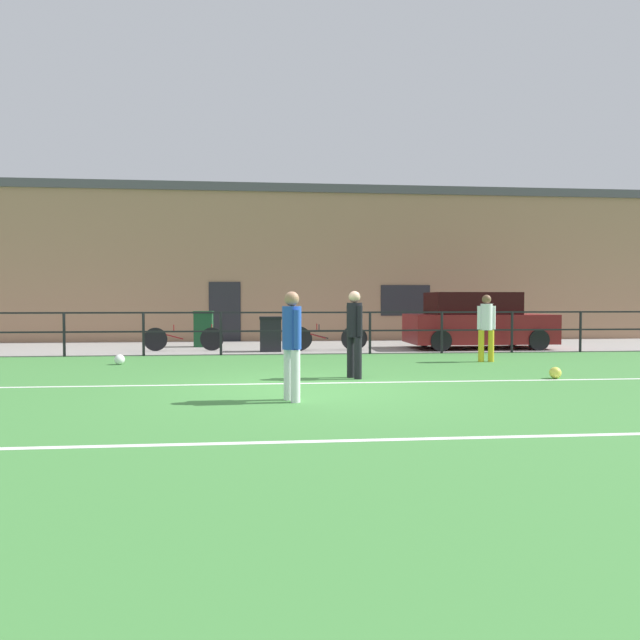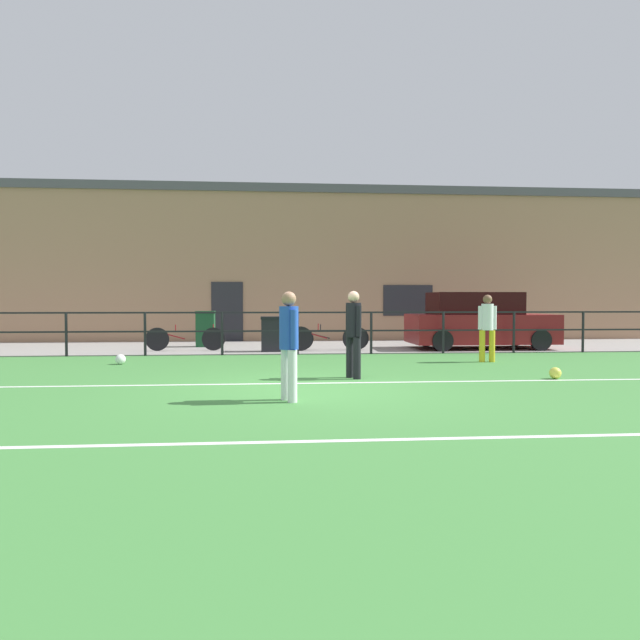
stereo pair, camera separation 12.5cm
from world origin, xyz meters
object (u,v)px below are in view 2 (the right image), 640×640
(player_striker, at_px, (289,339))
(parked_car_red, at_px, (479,322))
(bicycle_parked_2, at_px, (328,338))
(trash_bin_1, at_px, (206,329))
(trash_bin_0, at_px, (272,334))
(soccer_ball_match, at_px, (555,373))
(soccer_ball_spare, at_px, (120,359))
(bicycle_parked_0, at_px, (185,339))
(bicycle_parked_3, at_px, (330,338))
(player_winger, at_px, (487,324))
(player_goalkeeper, at_px, (353,329))

(player_striker, height_order, parked_car_red, parked_car_red)
(player_striker, distance_m, parked_car_red, 10.27)
(bicycle_parked_2, distance_m, trash_bin_1, 4.03)
(parked_car_red, distance_m, trash_bin_0, 6.16)
(soccer_ball_match, height_order, soccer_ball_spare, soccer_ball_spare)
(soccer_ball_match, distance_m, bicycle_parked_2, 7.12)
(trash_bin_0, bearing_deg, bicycle_parked_0, 170.69)
(player_striker, height_order, bicycle_parked_3, player_striker)
(player_striker, xyz_separation_m, player_winger, (4.81, 4.89, 0.01))
(bicycle_parked_0, height_order, bicycle_parked_2, bicycle_parked_2)
(bicycle_parked_2, bearing_deg, soccer_ball_spare, -149.41)
(player_goalkeeper, xyz_separation_m, parked_car_red, (4.64, 6.07, -0.11))
(player_goalkeeper, bearing_deg, player_winger, -79.71)
(bicycle_parked_2, bearing_deg, bicycle_parked_0, 175.57)
(player_winger, bearing_deg, bicycle_parked_0, 159.40)
(player_goalkeeper, xyz_separation_m, trash_bin_0, (-1.50, 5.64, -0.41))
(player_striker, xyz_separation_m, parked_car_red, (5.91, 8.39, -0.09))
(soccer_ball_match, height_order, bicycle_parked_2, bicycle_parked_2)
(soccer_ball_spare, bearing_deg, bicycle_parked_2, 30.59)
(parked_car_red, bearing_deg, soccer_ball_spare, -160.92)
(parked_car_red, relative_size, bicycle_parked_3, 1.86)
(soccer_ball_match, xyz_separation_m, bicycle_parked_0, (-7.65, 6.45, 0.26))
(player_striker, bearing_deg, bicycle_parked_2, -32.66)
(player_goalkeeper, height_order, trash_bin_0, player_goalkeeper)
(player_goalkeeper, relative_size, trash_bin_1, 1.47)
(bicycle_parked_3, relative_size, trash_bin_1, 2.06)
(player_winger, bearing_deg, soccer_ball_spare, -177.12)
(bicycle_parked_0, bearing_deg, trash_bin_1, 74.10)
(player_goalkeeper, distance_m, soccer_ball_spare, 5.70)
(player_goalkeeper, distance_m, player_striker, 2.64)
(bicycle_parked_3, xyz_separation_m, trash_bin_1, (-3.73, 1.43, 0.22))
(player_winger, xyz_separation_m, bicycle_parked_2, (-3.46, 3.16, -0.52))
(player_goalkeeper, relative_size, trash_bin_0, 1.66)
(bicycle_parked_2, bearing_deg, player_winger, -42.36)
(trash_bin_1, bearing_deg, bicycle_parked_2, -25.72)
(parked_car_red, bearing_deg, trash_bin_0, -175.91)
(soccer_ball_spare, bearing_deg, parked_car_red, 19.08)
(player_striker, bearing_deg, player_winger, -67.70)
(bicycle_parked_2, bearing_deg, bicycle_parked_3, 71.71)
(parked_car_red, height_order, trash_bin_0, parked_car_red)
(bicycle_parked_2, xyz_separation_m, trash_bin_0, (-1.58, -0.09, 0.13))
(trash_bin_0, bearing_deg, player_winger, -31.32)
(bicycle_parked_0, xyz_separation_m, trash_bin_1, (0.41, 1.43, 0.21))
(player_winger, height_order, trash_bin_1, player_winger)
(bicycle_parked_0, distance_m, trash_bin_0, 2.49)
(soccer_ball_spare, bearing_deg, player_winger, -1.35)
(player_winger, relative_size, bicycle_parked_3, 0.70)
(player_winger, relative_size, soccer_ball_match, 7.31)
(player_goalkeeper, distance_m, parked_car_red, 7.64)
(player_winger, distance_m, bicycle_parked_3, 4.86)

